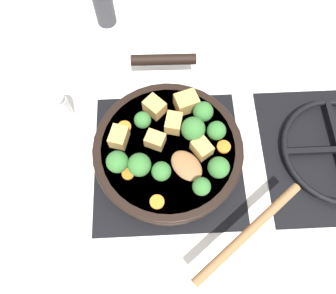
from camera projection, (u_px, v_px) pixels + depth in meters
ground_plane at (168, 161)px, 0.70m from camera, size 2.40×2.40×0.00m
front_burner_grate at (168, 159)px, 0.69m from camera, size 0.31×0.31×0.03m
skillet_pan at (168, 150)px, 0.65m from camera, size 0.37×0.29×0.05m
wooden_spoon at (221, 203)px, 0.58m from camera, size 0.25×0.24×0.02m
tofu_cube_center_large at (119, 137)px, 0.62m from camera, size 0.05×0.04×0.03m
tofu_cube_near_handle at (155, 107)px, 0.64m from camera, size 0.05×0.05×0.03m
tofu_cube_east_chunk at (155, 140)px, 0.62m from camera, size 0.04×0.04×0.03m
tofu_cube_west_chunk at (174, 123)px, 0.63m from camera, size 0.04×0.04×0.03m
tofu_cube_back_piece at (186, 102)px, 0.65m from camera, size 0.05×0.05×0.03m
tofu_cube_front_piece at (202, 148)px, 0.61m from camera, size 0.05×0.04×0.03m
broccoli_floret_near_spoon at (203, 112)px, 0.63m from camera, size 0.04×0.04×0.05m
broccoli_floret_center_top at (216, 131)px, 0.61m from camera, size 0.04×0.04×0.04m
broccoli_floret_east_rim at (117, 162)px, 0.59m from camera, size 0.04×0.04×0.05m
broccoli_floret_west_rim at (143, 120)px, 0.62m from camera, size 0.03×0.03×0.04m
broccoli_floret_north_edge at (201, 187)px, 0.57m from camera, size 0.03×0.03×0.04m
broccoli_floret_south_cluster at (193, 129)px, 0.61m from camera, size 0.05×0.05×0.05m
broccoli_floret_mid_floret at (219, 168)px, 0.58m from camera, size 0.04×0.04×0.05m
broccoli_floret_small_inner at (139, 165)px, 0.59m from camera, size 0.04×0.04×0.05m
broccoli_floret_tall_stem at (161, 171)px, 0.58m from camera, size 0.04×0.04×0.04m
carrot_slice_orange_thin at (124, 127)px, 0.64m from camera, size 0.03×0.03×0.01m
carrot_slice_near_center at (224, 147)px, 0.63m from camera, size 0.03×0.03×0.01m
carrot_slice_edge_slice at (157, 202)px, 0.58m from camera, size 0.03×0.03×0.01m
carrot_slice_under_broccoli at (128, 174)px, 0.60m from camera, size 0.02×0.02×0.01m
salt_shaker at (62, 107)px, 0.70m from camera, size 0.04×0.04×0.09m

